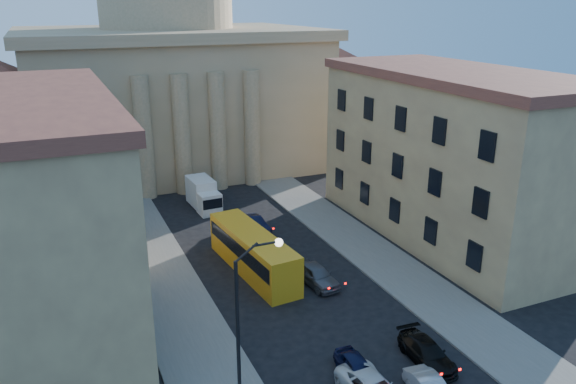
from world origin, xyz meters
name	(u,v)px	position (x,y,z in m)	size (l,w,h in m)	color
sidewalk_left	(179,310)	(-8.50, 18.00, 0.07)	(5.00, 60.00, 0.15)	#5E5C56
sidewalk_right	(390,266)	(8.50, 18.00, 0.07)	(5.00, 60.00, 0.15)	#5E5C56
church	(171,71)	(0.00, 55.47, 11.88)	(68.02, 28.76, 36.60)	#8D7A57
building_left	(27,208)	(-17.00, 22.00, 7.42)	(11.60, 26.60, 14.70)	tan
building_right	(452,154)	(17.00, 22.00, 7.42)	(11.60, 26.60, 14.70)	tan
street_lamp	(247,308)	(-6.97, 8.00, 5.29)	(2.62, 0.44, 8.83)	black
car_left_near	(357,368)	(-0.95, 6.92, 0.63)	(1.49, 3.71, 1.27)	black
car_right_mid	(427,353)	(3.50, 6.54, 0.65)	(1.83, 4.49, 1.30)	black
car_right_far	(316,275)	(1.85, 17.76, 0.77)	(1.82, 4.53, 1.54)	#515156
car_right_distant	(254,224)	(1.17, 29.22, 0.69)	(1.45, 4.17, 1.37)	black
city_bus	(253,251)	(-1.71, 21.67, 1.71)	(3.61, 11.47, 3.18)	orange
box_truck	(204,195)	(-1.46, 36.98, 1.41)	(2.44, 5.55, 2.98)	silver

